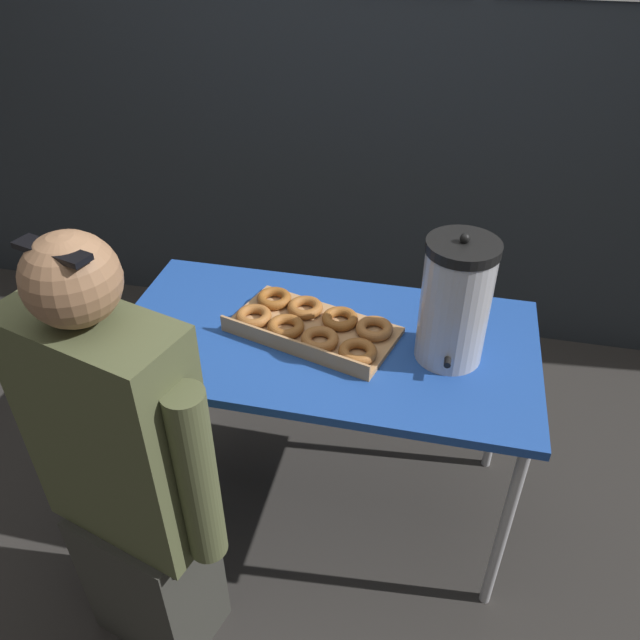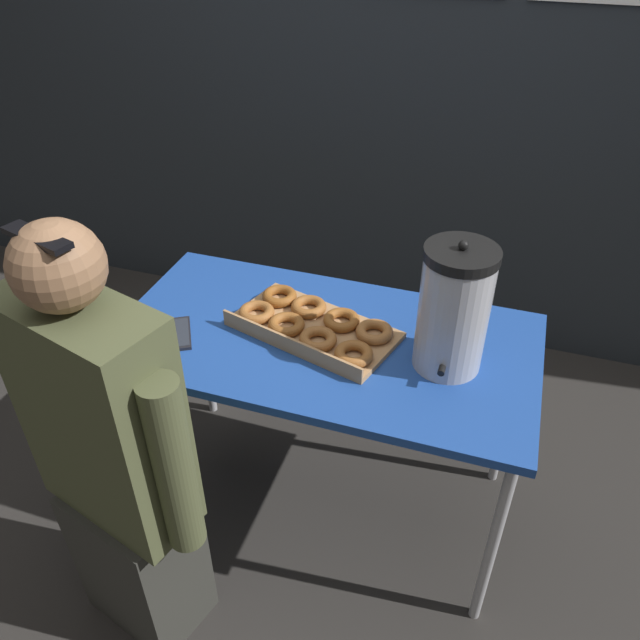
# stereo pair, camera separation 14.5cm
# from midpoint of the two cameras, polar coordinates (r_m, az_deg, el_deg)

# --- Properties ---
(ground_plane) EXTENTS (12.00, 12.00, 0.00)m
(ground_plane) POSITION_cam_midpoint_polar(r_m,az_deg,el_deg) (2.33, -1.57, -15.76)
(ground_plane) COLOR #2D2B28
(back_wall) EXTENTS (6.00, 0.11, 2.43)m
(back_wall) POSITION_cam_midpoint_polar(r_m,az_deg,el_deg) (2.68, 4.56, 22.72)
(back_wall) COLOR #23282D
(back_wall) RESTS_ON ground
(folding_table) EXTENTS (1.24, 0.65, 0.72)m
(folding_table) POSITION_cam_midpoint_polar(r_m,az_deg,el_deg) (1.86, -1.91, -2.97)
(folding_table) COLOR #1E479E
(folding_table) RESTS_ON ground
(donut_box) EXTENTS (0.53, 0.38, 0.05)m
(donut_box) POSITION_cam_midpoint_polar(r_m,az_deg,el_deg) (1.83, -2.97, -0.60)
(donut_box) COLOR tan
(donut_box) RESTS_ON folding_table
(coffee_urn) EXTENTS (0.19, 0.22, 0.38)m
(coffee_urn) POSITION_cam_midpoint_polar(r_m,az_deg,el_deg) (1.67, 9.85, 1.57)
(coffee_urn) COLOR #B7B7BC
(coffee_urn) RESTS_ON folding_table
(cell_phone) EXTENTS (0.13, 0.17, 0.01)m
(cell_phone) POSITION_cam_midpoint_polar(r_m,az_deg,el_deg) (1.86, -15.12, -2.04)
(cell_phone) COLOR black
(cell_phone) RESTS_ON folding_table
(person_seated) EXTENTS (0.54, 0.31, 1.30)m
(person_seated) POSITION_cam_midpoint_polar(r_m,az_deg,el_deg) (1.65, -19.67, -13.93)
(person_seated) COLOR #33332D
(person_seated) RESTS_ON ground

